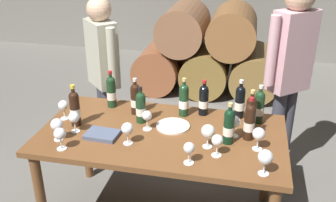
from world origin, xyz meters
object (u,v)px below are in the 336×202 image
taster_seated_left (103,68)px  wine_glass_10 (208,132)px  wine_bottle_10 (204,100)px  wine_glass_8 (189,149)px  wine_bottle_2 (259,106)px  wine_glass_1 (147,116)px  wine_bottle_4 (136,98)px  wine_bottle_8 (229,126)px  wine_bottle_7 (141,107)px  wine_glass_6 (265,158)px  wine_bottle_0 (250,121)px  wine_bottle_9 (184,100)px  wine_bottle_5 (75,108)px  dining_table (162,144)px  wine_glass_4 (259,134)px  wine_glass_5 (235,122)px  wine_glass_11 (217,141)px  wine_bottle_3 (251,113)px  sommelier_presenting (290,67)px  tasting_notebook (102,134)px  wine_glass_9 (57,125)px  wine_glass_2 (60,134)px  wine_bottle_6 (111,91)px  serving_plate (173,126)px  wine_glass_0 (127,129)px  wine_bottle_1 (240,101)px  wine_glass_3 (63,106)px

taster_seated_left → wine_glass_10: bearing=-39.3°
wine_bottle_10 → wine_glass_8: (0.00, -0.67, -0.02)m
wine_bottle_2 → wine_glass_1: size_ratio=2.02×
wine_bottle_4 → wine_bottle_8: size_ratio=0.98×
wine_bottle_7 → wine_glass_6: bearing=-28.3°
wine_bottle_0 → wine_bottle_9: 0.55m
wine_bottle_5 → wine_bottle_9: wine_bottle_5 is taller
wine_glass_1 → wine_glass_6: 0.88m
dining_table → wine_bottle_4: wine_bottle_4 is taller
wine_glass_4 → wine_glass_5: (-0.16, 0.13, -0.00)m
wine_bottle_2 → wine_glass_8: 0.75m
wine_bottle_9 → wine_glass_11: wine_bottle_9 is taller
wine_bottle_0 → wine_bottle_8: wine_bottle_0 is taller
wine_bottle_3 → sommelier_presenting: 0.66m
wine_bottle_4 → wine_bottle_9: wine_bottle_9 is taller
wine_bottle_2 → tasting_notebook: size_ratio=1.32×
wine_glass_4 → wine_glass_9: 1.32m
wine_glass_6 → tasting_notebook: bearing=169.0°
wine_bottle_0 → wine_glass_2: 1.23m
wine_bottle_2 → wine_bottle_8: size_ratio=1.00×
wine_bottle_6 → wine_bottle_8: size_ratio=1.03×
sommelier_presenting → taster_seated_left: 1.57m
wine_bottle_4 → tasting_notebook: bearing=-107.9°
wine_bottle_10 → serving_plate: (-0.18, -0.25, -0.11)m
wine_glass_10 → wine_glass_11: wine_glass_10 is taller
wine_bottle_0 → wine_glass_11: bearing=-126.0°
wine_bottle_3 → wine_bottle_10: wine_bottle_3 is taller
wine_glass_6 → wine_glass_0: bearing=169.9°
wine_glass_10 → wine_glass_9: bearing=-172.9°
wine_bottle_8 → wine_glass_6: wine_bottle_8 is taller
wine_bottle_5 → wine_glass_11: size_ratio=2.11×
wine_bottle_2 → wine_bottle_5: bearing=-165.7°
wine_glass_6 → wine_bottle_1: bearing=104.3°
wine_bottle_2 → wine_glass_0: (-0.83, -0.49, -0.02)m
wine_bottle_4 → wine_glass_9: (-0.39, -0.49, -0.01)m
wine_glass_2 → wine_glass_10: wine_glass_10 is taller
wine_glass_3 → wine_glass_6: 1.49m
serving_plate → wine_glass_11: bearing=-41.8°
wine_glass_5 → sommelier_presenting: bearing=61.6°
wine_bottle_2 → wine_glass_9: bearing=-157.3°
wine_bottle_7 → wine_glass_0: 0.31m
tasting_notebook → wine_bottle_5: bearing=158.1°
wine_bottle_8 → tasting_notebook: wine_bottle_8 is taller
wine_bottle_10 → wine_glass_6: (0.45, -0.69, -0.01)m
wine_bottle_4 → sommelier_presenting: sommelier_presenting is taller
wine_bottle_9 → wine_bottle_10: (0.14, 0.05, -0.01)m
wine_bottle_8 → wine_glass_8: bearing=-126.0°
wine_bottle_3 → taster_seated_left: (-1.29, 0.55, 0.03)m
wine_bottle_1 → wine_glass_9: size_ratio=1.89×
wine_bottle_0 → wine_bottle_1: bearing=104.3°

